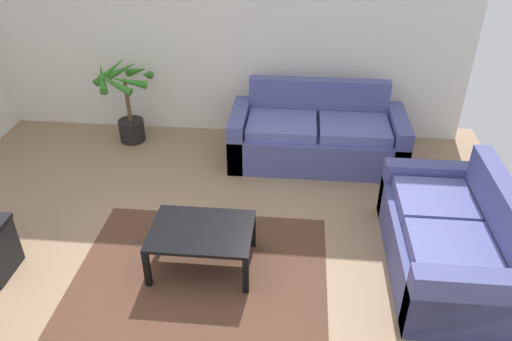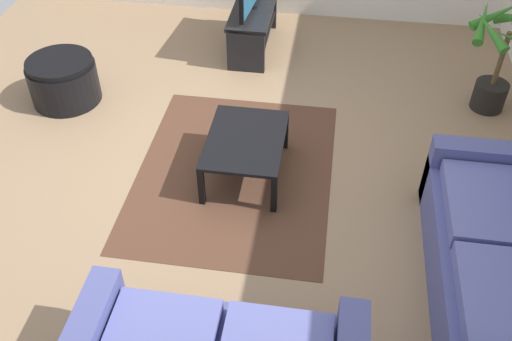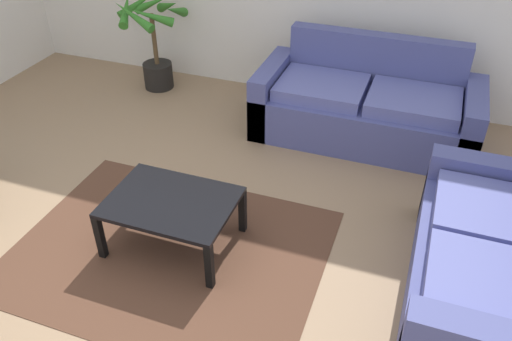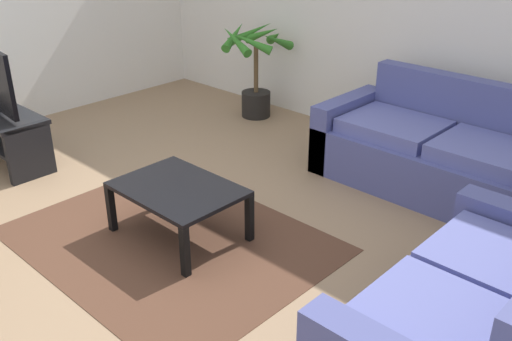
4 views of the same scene
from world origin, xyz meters
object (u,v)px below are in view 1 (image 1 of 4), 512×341
(couch_main, at_px, (317,137))
(potted_palm, at_px, (127,102))
(couch_loveseat, at_px, (448,241))
(coffee_table, at_px, (202,234))

(couch_main, height_order, potted_palm, potted_palm)
(couch_main, bearing_deg, potted_palm, 173.72)
(couch_loveseat, xyz_separation_m, coffee_table, (-2.13, -0.17, 0.05))
(couch_main, height_order, couch_loveseat, same)
(couch_loveseat, bearing_deg, potted_palm, 149.30)
(couch_main, xyz_separation_m, coffee_table, (-1.02, -1.98, 0.05))
(couch_main, relative_size, potted_palm, 1.96)
(couch_main, distance_m, coffee_table, 2.23)
(coffee_table, xyz_separation_m, potted_palm, (-1.37, 2.25, 0.19))
(potted_palm, bearing_deg, couch_loveseat, -30.70)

